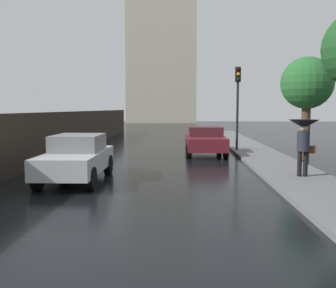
{
  "coord_description": "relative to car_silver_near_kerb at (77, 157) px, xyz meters",
  "views": [
    {
      "loc": [
        1.39,
        -6.54,
        2.29
      ],
      "look_at": [
        0.93,
        5.9,
        1.12
      ],
      "focal_mm": 40.9,
      "sensor_mm": 36.0,
      "label": 1
    }
  ],
  "objects": [
    {
      "name": "distant_tower",
      "position": [
        -0.22,
        49.56,
        9.51
      ],
      "size": [
        11.34,
        7.8,
        20.5
      ],
      "color": "beige",
      "rests_on": "ground"
    },
    {
      "name": "traffic_light",
      "position": [
        6.13,
        7.94,
        2.33
      ],
      "size": [
        0.26,
        0.39,
        4.22
      ],
      "color": "black",
      "rests_on": "sidewalk_strip"
    },
    {
      "name": "street_tree_far",
      "position": [
        8.73,
        5.18,
        2.57
      ],
      "size": [
        2.26,
        2.26,
        4.51
      ],
      "color": "#4C3823",
      "rests_on": "ground"
    },
    {
      "name": "ground",
      "position": [
        1.91,
        -5.26,
        -0.74
      ],
      "size": [
        120.0,
        120.0,
        0.0
      ],
      "primitive_type": "plane",
      "color": "black"
    },
    {
      "name": "car_maroon_mid_road",
      "position": [
        4.45,
        6.95,
        -0.02
      ],
      "size": [
        1.92,
        4.24,
        1.38
      ],
      "rotation": [
        0.0,
        0.0,
        0.01
      ],
      "color": "maroon",
      "rests_on": "ground"
    },
    {
      "name": "pedestrian_with_umbrella_near",
      "position": [
        7.11,
        0.29,
        0.79
      ],
      "size": [
        0.93,
        0.93,
        1.79
      ],
      "rotation": [
        0.0,
        0.0,
        3.05
      ],
      "color": "black",
      "rests_on": "sidewalk_strip"
    },
    {
      "name": "car_silver_near_kerb",
      "position": [
        0.0,
        0.0,
        0.0
      ],
      "size": [
        1.77,
        4.04,
        1.44
      ],
      "rotation": [
        0.0,
        0.0,
        3.15
      ],
      "color": "#B2B5BA",
      "rests_on": "ground"
    }
  ]
}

